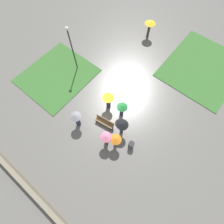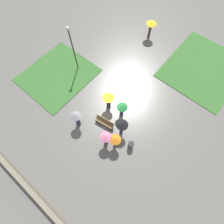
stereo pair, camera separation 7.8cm
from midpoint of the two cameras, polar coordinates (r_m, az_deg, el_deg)
ground_plane at (r=16.37m, az=-2.73°, el=0.23°), size 90.00×90.00×0.00m
lawn_patch_near at (r=19.34m, az=-17.18°, el=11.48°), size 6.28×6.91×0.06m
lawn_patch_far at (r=21.40m, az=27.70°, el=12.60°), size 7.03×8.42×0.06m
parapet_wall at (r=15.70m, az=-25.38°, el=-21.39°), size 45.00×0.35×0.76m
park_bench at (r=15.44m, az=-2.28°, el=-3.15°), size 1.80×0.69×0.90m
lamp_post at (r=17.21m, az=-12.82°, el=20.73°), size 0.32×0.32×5.02m
trash_bin at (r=14.91m, az=6.31°, el=-10.68°), size 0.50×0.50×0.83m
crowd_person_pink at (r=14.08m, az=-1.91°, el=-8.52°), size 0.92×0.92×1.85m
crowd_person_black at (r=14.30m, az=3.44°, el=-4.55°), size 1.00×1.00×1.88m
crowd_person_grey at (r=15.01m, az=-11.43°, el=-1.93°), size 0.96×0.96×1.88m
crowd_person_yellow at (r=15.42m, az=-1.02°, el=4.10°), size 1.03×1.03×1.92m
crowd_person_orange at (r=13.98m, az=1.26°, el=-9.18°), size 0.92×0.92×1.77m
crowd_person_green at (r=15.10m, az=3.45°, el=1.18°), size 0.94×0.94×1.78m
lone_walker_far_path at (r=21.77m, az=12.72°, el=25.88°), size 1.19×1.19×1.96m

